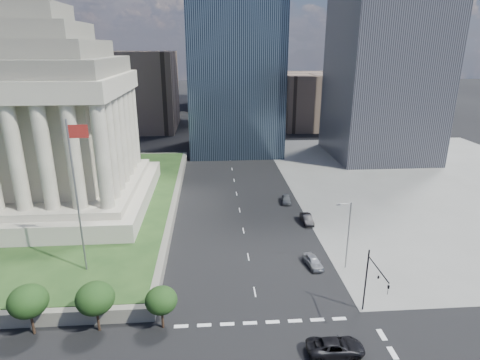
{
  "coord_description": "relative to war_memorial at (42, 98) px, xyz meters",
  "views": [
    {
      "loc": [
        -5.11,
        -23.87,
        30.03
      ],
      "look_at": [
        -1.96,
        19.3,
        15.46
      ],
      "focal_mm": 30.0,
      "sensor_mm": 36.0,
      "label": 1
    }
  ],
  "objects": [
    {
      "name": "ground",
      "position": [
        34.0,
        52.0,
        -21.4
      ],
      "size": [
        500.0,
        500.0,
        0.0
      ],
      "primitive_type": "plane",
      "color": "black",
      "rests_on": "ground"
    },
    {
      "name": "sidewalk_ne",
      "position": [
        80.0,
        12.0,
        -21.38
      ],
      "size": [
        68.0,
        90.0,
        0.03
      ],
      "primitive_type": "cube",
      "color": "slate",
      "rests_on": "ground"
    },
    {
      "name": "plaza_terrace",
      "position": [
        -11.0,
        2.0,
        -20.5
      ],
      "size": [
        66.0,
        70.0,
        1.8
      ],
      "primitive_type": "cube",
      "color": "#6A675B",
      "rests_on": "ground"
    },
    {
      "name": "plaza_lawn",
      "position": [
        -11.0,
        2.0,
        -19.55
      ],
      "size": [
        64.0,
        68.0,
        0.1
      ],
      "primitive_type": "cube",
      "color": "#1E3917",
      "rests_on": "plaza_terrace"
    },
    {
      "name": "war_memorial",
      "position": [
        0.0,
        0.0,
        0.0
      ],
      "size": [
        34.0,
        34.0,
        39.0
      ],
      "primitive_type": null,
      "color": "gray",
      "rests_on": "plaza_lawn"
    },
    {
      "name": "flagpole",
      "position": [
        12.17,
        -24.0,
        -8.29
      ],
      "size": [
        2.52,
        0.24,
        20.0
      ],
      "color": "slate",
      "rests_on": "plaza_lawn"
    },
    {
      "name": "midrise_glass",
      "position": [
        36.0,
        47.0,
        8.6
      ],
      "size": [
        26.0,
        26.0,
        60.0
      ],
      "primitive_type": "cube",
      "color": "black",
      "rests_on": "ground"
    },
    {
      "name": "building_filler_ne",
      "position": [
        66.0,
        82.0,
        -11.4
      ],
      "size": [
        20.0,
        30.0,
        20.0
      ],
      "primitive_type": "cube",
      "color": "brown",
      "rests_on": "ground"
    },
    {
      "name": "building_filler_nw",
      "position": [
        4.0,
        82.0,
        -7.4
      ],
      "size": [
        24.0,
        30.0,
        28.0
      ],
      "primitive_type": "cube",
      "color": "brown",
      "rests_on": "ground"
    },
    {
      "name": "traffic_signal_ne",
      "position": [
        46.5,
        -34.3,
        -16.15
      ],
      "size": [
        0.3,
        5.74,
        8.0
      ],
      "color": "black",
      "rests_on": "ground"
    },
    {
      "name": "street_lamp_north",
      "position": [
        47.33,
        -23.0,
        -15.74
      ],
      "size": [
        2.13,
        0.22,
        10.0
      ],
      "color": "slate",
      "rests_on": "ground"
    },
    {
      "name": "pickup_truck",
      "position": [
        41.06,
        -39.38,
        -20.58
      ],
      "size": [
        2.77,
        5.95,
        1.65
      ],
      "primitive_type": "imported",
      "rotation": [
        0.0,
        0.0,
        1.56
      ],
      "color": "black",
      "rests_on": "ground"
    },
    {
      "name": "parked_sedan_near",
      "position": [
        43.0,
        -22.27,
        -20.64
      ],
      "size": [
        4.68,
        2.48,
        1.52
      ],
      "primitive_type": "imported",
      "rotation": [
        0.0,
        0.0,
        0.16
      ],
      "color": "gray",
      "rests_on": "ground"
    },
    {
      "name": "parked_sedan_mid",
      "position": [
        45.5,
        -7.71,
        -20.64
      ],
      "size": [
        4.67,
        1.73,
        1.52
      ],
      "primitive_type": "imported",
      "rotation": [
        0.0,
        0.0,
        0.03
      ],
      "color": "black",
      "rests_on": "ground"
    },
    {
      "name": "parked_sedan_far",
      "position": [
        43.62,
        2.16,
        -20.65
      ],
      "size": [
        2.33,
        4.62,
        1.51
      ],
      "primitive_type": "imported",
      "rotation": [
        0.0,
        0.0,
        -0.13
      ],
      "color": "#515558",
      "rests_on": "ground"
    }
  ]
}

